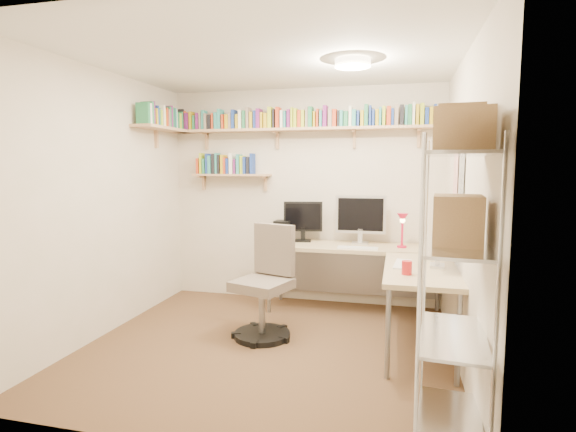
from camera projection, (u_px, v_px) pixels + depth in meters
name	position (u px, v px, depth m)	size (l,w,h in m)	color
ground	(267.00, 347.00, 4.00)	(3.20, 3.20, 0.00)	#4C3520
room_shell	(267.00, 173.00, 3.83)	(3.24, 3.04, 2.52)	beige
wall_shelves	(261.00, 129.00, 5.12)	(3.12, 1.09, 0.80)	tan
corner_desk	(357.00, 251.00, 4.66)	(1.97, 1.88, 1.28)	beige
office_chair	(266.00, 290.00, 4.23)	(0.59, 0.59, 1.05)	black
wire_rack	(458.00, 205.00, 2.47)	(0.44, 0.79, 1.95)	silver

